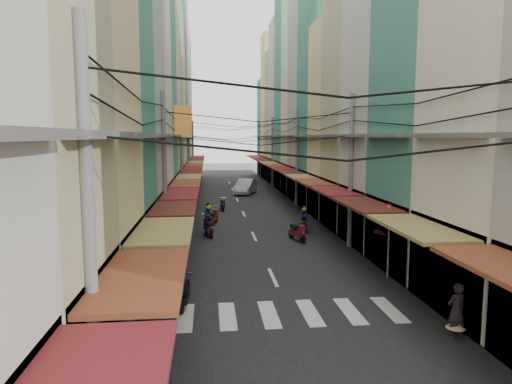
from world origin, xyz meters
TOP-DOWN VIEW (x-y plane):
  - ground at (0.00, 0.00)m, footprint 160.00×160.00m
  - road at (0.00, 20.00)m, footprint 10.00×80.00m
  - sidewalk_left at (-6.50, 20.00)m, footprint 3.00×80.00m
  - sidewalk_right at (6.50, 20.00)m, footprint 3.00×80.00m
  - crosswalk at (-0.00, -6.00)m, footprint 7.55×2.40m
  - building_row_left at (-7.92, 16.56)m, footprint 7.80×67.67m
  - building_row_right at (7.92, 16.45)m, footprint 7.80×68.98m
  - utility_poles at (0.00, 15.01)m, footprint 10.20×66.13m
  - white_car at (1.14, 26.25)m, footprint 5.82×3.57m
  - bicycle at (7.50, 0.65)m, footprint 1.78×0.85m
  - moving_scooters at (-1.03, 5.66)m, footprint 7.28×22.72m
  - parked_scooters at (3.61, -3.61)m, footprint 13.19×13.76m
  - pedestrians at (-3.73, 2.69)m, footprint 12.31×24.28m
  - market_umbrella at (5.71, -1.12)m, footprint 2.03×2.03m
  - traffic_sign at (4.78, -2.60)m, footprint 0.10×0.70m

SIDE VIEW (x-z plane):
  - ground at x=0.00m, z-range 0.00..0.00m
  - white_car at x=1.14m, z-range -0.96..0.96m
  - bicycle at x=7.50m, z-range -0.59..0.59m
  - road at x=0.00m, z-range 0.00..0.02m
  - crosswalk at x=0.00m, z-range 0.02..0.03m
  - sidewalk_left at x=-6.50m, z-range 0.00..0.06m
  - sidewalk_right at x=6.50m, z-range 0.00..0.06m
  - parked_scooters at x=3.61m, z-range -0.02..0.94m
  - moving_scooters at x=-1.03m, z-range -0.46..1.54m
  - pedestrians at x=-3.73m, z-range -0.09..2.16m
  - market_umbrella at x=5.71m, z-range 0.81..2.95m
  - traffic_sign at x=4.78m, z-range 0.76..3.97m
  - utility_poles at x=0.00m, z-range 2.49..10.69m
  - building_row_right at x=7.92m, z-range -1.89..20.71m
  - building_row_left at x=-7.92m, z-range -2.07..21.63m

